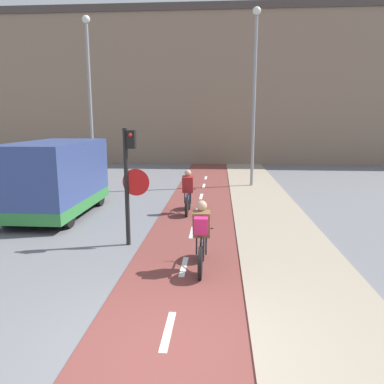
{
  "coord_description": "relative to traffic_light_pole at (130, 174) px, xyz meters",
  "views": [
    {
      "loc": [
        0.74,
        -4.57,
        3.14
      ],
      "look_at": [
        0.0,
        5.37,
        1.2
      ],
      "focal_mm": 35.0,
      "sensor_mm": 36.0,
      "label": 1
    }
  ],
  "objects": [
    {
      "name": "cyclist_near",
      "position": [
        1.84,
        -1.49,
        -1.11
      ],
      "size": [
        0.46,
        1.68,
        1.5
      ],
      "color": "black",
      "rests_on": "ground_plane"
    },
    {
      "name": "street_lamp_sidewalk",
      "position": [
        3.73,
        8.78,
        2.96
      ],
      "size": [
        0.36,
        0.36,
        7.99
      ],
      "color": "gray",
      "rests_on": "ground_plane"
    },
    {
      "name": "cyclist_far",
      "position": [
        1.15,
        3.35,
        -1.16
      ],
      "size": [
        0.46,
        1.65,
        1.49
      ],
      "color": "black",
      "rests_on": "ground_plane"
    },
    {
      "name": "bike_lane",
      "position": [
        1.46,
        -4.38,
        -1.82
      ],
      "size": [
        2.44,
        60.0,
        0.02
      ],
      "color": "brown",
      "rests_on": "ground_plane"
    },
    {
      "name": "van",
      "position": [
        -3.15,
        2.82,
        -0.63
      ],
      "size": [
        2.12,
        4.46,
        2.43
      ],
      "color": "#334784",
      "rests_on": "ground_plane"
    },
    {
      "name": "building_row_background",
      "position": [
        1.46,
        20.04,
        3.56
      ],
      "size": [
        60.0,
        5.2,
        10.75
      ],
      "color": "#89705B",
      "rests_on": "ground_plane"
    },
    {
      "name": "traffic_light_pole",
      "position": [
        0.0,
        0.0,
        0.0
      ],
      "size": [
        0.67,
        0.25,
        2.93
      ],
      "color": "black",
      "rests_on": "ground_plane"
    },
    {
      "name": "ground_plane",
      "position": [
        1.46,
        -4.39,
        -1.83
      ],
      "size": [
        120.0,
        120.0,
        0.0
      ],
      "primitive_type": "plane",
      "color": "slate"
    },
    {
      "name": "street_lamp_far",
      "position": [
        -3.97,
        8.85,
        2.86
      ],
      "size": [
        0.36,
        0.36,
        7.8
      ],
      "color": "gray",
      "rests_on": "ground_plane"
    },
    {
      "name": "sidewalk_strip",
      "position": [
        3.88,
        -4.39,
        -1.8
      ],
      "size": [
        2.4,
        60.0,
        0.05
      ],
      "color": "gray",
      "rests_on": "ground_plane"
    }
  ]
}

